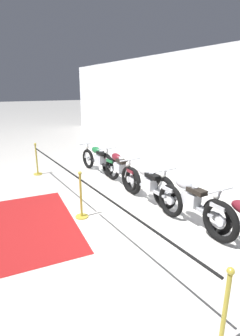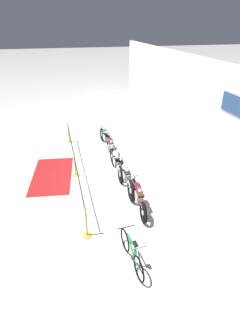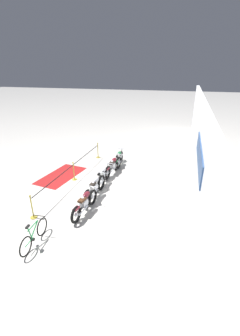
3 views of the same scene
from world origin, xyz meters
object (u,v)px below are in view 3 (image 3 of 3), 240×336
object	(u,v)px
floor_banner	(61,175)
motorcycle_silver_2	(102,177)
motorcycle_silver_3	(95,188)
motorcycle_green_0	(119,159)
stanchion_mid_right	(32,210)
stanchion_far_left	(83,160)
motorcycle_maroon_4	(85,203)
stanchion_mid_left	(74,174)
bicycle	(34,235)
motorcycle_maroon_1	(113,166)

from	to	relation	value
floor_banner	motorcycle_silver_2	bearing A→B (deg)	88.97
motorcycle_silver_3	motorcycle_green_0	bearing A→B (deg)	-179.88
stanchion_mid_right	floor_banner	xyz separation A→B (m)	(-3.87, -0.97, -0.35)
floor_banner	stanchion_far_left	bearing A→B (deg)	142.55
motorcycle_green_0	motorcycle_maroon_4	distance (m)	5.28
floor_banner	motorcycle_silver_3	bearing A→B (deg)	66.46
stanchion_mid_left	motorcycle_silver_2	bearing A→B (deg)	85.31
stanchion_mid_left	motorcycle_maroon_4	bearing A→B (deg)	34.92
motorcycle_maroon_4	floor_banner	distance (m)	4.12
stanchion_far_left	motorcycle_silver_2	bearing A→B (deg)	51.22
bicycle	stanchion_far_left	distance (m)	6.22
motorcycle_maroon_1	floor_banner	distance (m)	3.01
motorcycle_silver_2	motorcycle_maroon_4	distance (m)	2.56
motorcycle_maroon_4	stanchion_far_left	xyz separation A→B (m)	(-3.92, -1.88, 0.23)
motorcycle_maroon_4	stanchion_far_left	world-z (taller)	stanchion_far_left
bicycle	motorcycle_maroon_4	bearing A→B (deg)	158.42
motorcycle_green_0	motorcycle_silver_2	bearing A→B (deg)	-1.79
motorcycle_maroon_1	motorcycle_silver_2	distance (m)	1.50
bicycle	stanchion_mid_right	size ratio (longest dim) A/B	1.60
motorcycle_maroon_4	stanchion_mid_left	bearing A→B (deg)	-145.08
motorcycle_silver_2	bicycle	bearing A→B (deg)	-8.30
motorcycle_maroon_4	stanchion_mid_left	world-z (taller)	stanchion_mid_left
motorcycle_silver_2	motorcycle_green_0	bearing A→B (deg)	178.21
stanchion_mid_right	bicycle	bearing A→B (deg)	37.98
bicycle	stanchion_far_left	size ratio (longest dim) A/B	0.23
stanchion_mid_right	stanchion_far_left	bearing A→B (deg)	180.00
stanchion_mid_left	stanchion_mid_right	bearing A→B (deg)	0.00
motorcycle_maroon_1	motorcycle_maroon_4	bearing A→B (deg)	1.16
motorcycle_green_0	motorcycle_maroon_4	size ratio (longest dim) A/B	1.04
motorcycle_silver_2	motorcycle_silver_3	xyz separation A→B (m)	(1.26, 0.09, 0.01)
motorcycle_maroon_1	stanchion_mid_left	distance (m)	2.26
motorcycle_maroon_4	motorcycle_green_0	bearing A→B (deg)	-178.97
motorcycle_green_0	stanchion_mid_left	world-z (taller)	stanchion_mid_left
bicycle	stanchion_mid_right	world-z (taller)	stanchion_mid_right
motorcycle_silver_2	stanchion_mid_right	world-z (taller)	stanchion_mid_right
motorcycle_silver_3	bicycle	bearing A→B (deg)	-12.68
motorcycle_green_0	bicycle	distance (m)	7.53
motorcycle_silver_2	stanchion_mid_left	size ratio (longest dim) A/B	2.27
motorcycle_green_0	motorcycle_silver_3	world-z (taller)	motorcycle_silver_3
bicycle	stanchion_far_left	bearing A→B (deg)	-170.70
motorcycle_green_0	motorcycle_maroon_1	size ratio (longest dim) A/B	0.91
bicycle	floor_banner	distance (m)	5.53
stanchion_far_left	stanchion_mid_left	distance (m)	1.27
motorcycle_green_0	motorcycle_silver_2	world-z (taller)	motorcycle_silver_2
motorcycle_maroon_1	motorcycle_silver_3	world-z (taller)	motorcycle_silver_3
motorcycle_green_0	motorcycle_maroon_4	world-z (taller)	motorcycle_maroon_4
motorcycle_maroon_1	stanchion_mid_right	world-z (taller)	stanchion_mid_right
motorcycle_silver_2	motorcycle_silver_3	world-z (taller)	motorcycle_silver_3
motorcycle_maroon_4	bicycle	world-z (taller)	bicycle
stanchion_mid_right	floor_banner	size ratio (longest dim) A/B	0.35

